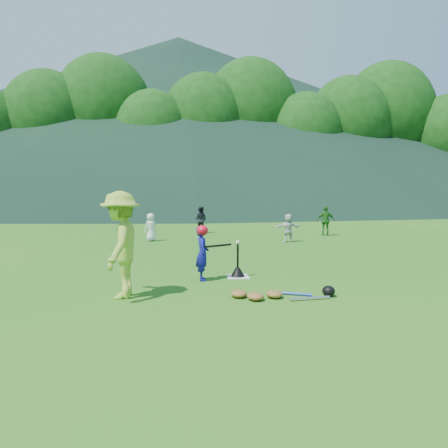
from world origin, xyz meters
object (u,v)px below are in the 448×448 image
(batter_child, at_px, (202,254))
(adult_coach, at_px, (121,245))
(equipment_pile, at_px, (275,294))
(batting_tee, at_px, (238,271))
(home_plate, at_px, (238,277))
(fielder_c, at_px, (326,221))
(fielder_b, at_px, (201,220))
(fielder_a, at_px, (151,227))
(fielder_d, at_px, (288,228))

(batter_child, xyz_separation_m, adult_coach, (-1.46, -1.19, 0.36))
(equipment_pile, bearing_deg, batting_tee, 102.29)
(home_plate, xyz_separation_m, fielder_c, (4.47, 7.21, 0.56))
(adult_coach, relative_size, fielder_c, 1.59)
(fielder_b, xyz_separation_m, batting_tee, (0.24, -8.63, -0.41))
(fielder_b, bearing_deg, adult_coach, 102.84)
(home_plate, xyz_separation_m, fielder_a, (-2.11, 6.24, 0.47))
(batter_child, bearing_deg, home_plate, -75.98)
(home_plate, relative_size, batting_tee, 0.66)
(fielder_c, bearing_deg, home_plate, 69.35)
(equipment_pile, bearing_deg, fielder_a, 107.30)
(fielder_a, distance_m, fielder_b, 3.03)
(home_plate, distance_m, fielder_b, 8.65)
(fielder_c, height_order, fielder_d, fielder_c)
(batter_child, bearing_deg, batting_tee, -75.98)
(batting_tee, distance_m, equipment_pile, 1.79)
(batter_child, xyz_separation_m, batting_tee, (0.75, 0.21, -0.42))
(fielder_c, relative_size, batting_tee, 1.68)
(adult_coach, xyz_separation_m, fielder_c, (6.69, 8.61, -0.34))
(adult_coach, xyz_separation_m, fielder_d, (4.75, 6.87, -0.42))
(fielder_c, bearing_deg, fielder_d, 53.05)
(home_plate, xyz_separation_m, batting_tee, (0.00, 0.00, 0.12))
(adult_coach, height_order, batting_tee, adult_coach)
(batter_child, bearing_deg, fielder_c, -36.84)
(fielder_c, bearing_deg, adult_coach, 63.35)
(fielder_c, distance_m, fielder_d, 2.61)
(batter_child, height_order, adult_coach, adult_coach)
(batter_child, relative_size, fielder_d, 1.12)
(adult_coach, bearing_deg, batter_child, 135.91)
(batting_tee, relative_size, equipment_pile, 0.38)
(adult_coach, distance_m, fielder_c, 10.91)
(adult_coach, relative_size, fielder_b, 1.68)
(fielder_a, distance_m, equipment_pile, 8.38)
(batter_child, relative_size, fielder_a, 1.13)
(fielder_d, bearing_deg, batter_child, 54.49)
(adult_coach, bearing_deg, batting_tee, 129.06)
(fielder_d, xyz_separation_m, batting_tee, (-2.53, -5.46, -0.36))
(fielder_a, bearing_deg, batting_tee, 75.29)
(adult_coach, distance_m, fielder_a, 7.66)
(batting_tee, height_order, equipment_pile, batting_tee)
(equipment_pile, bearing_deg, adult_coach, 172.51)
(batter_child, height_order, fielder_b, batter_child)
(home_plate, bearing_deg, equipment_pile, -77.71)
(home_plate, distance_m, batter_child, 0.95)
(fielder_b, bearing_deg, home_plate, 115.57)
(batter_child, bearing_deg, adult_coach, 127.61)
(fielder_c, bearing_deg, fielder_b, -5.63)
(fielder_a, bearing_deg, batter_child, 68.49)
(fielder_b, distance_m, equipment_pile, 10.41)
(home_plate, xyz_separation_m, fielder_b, (-0.24, 8.63, 0.53))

